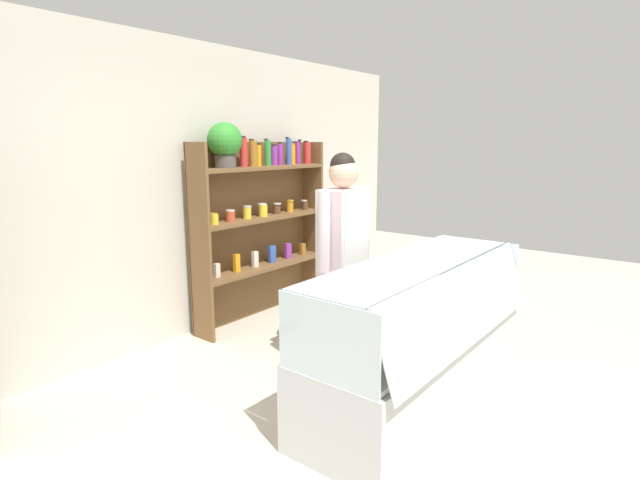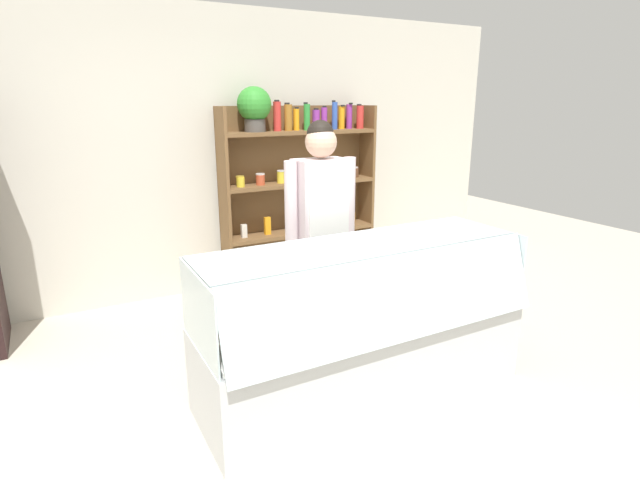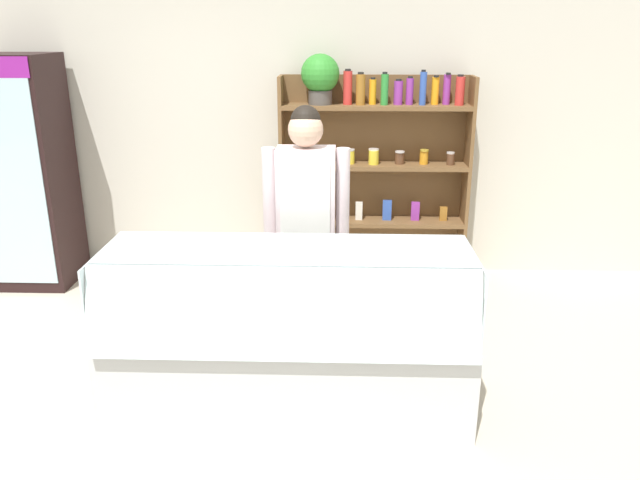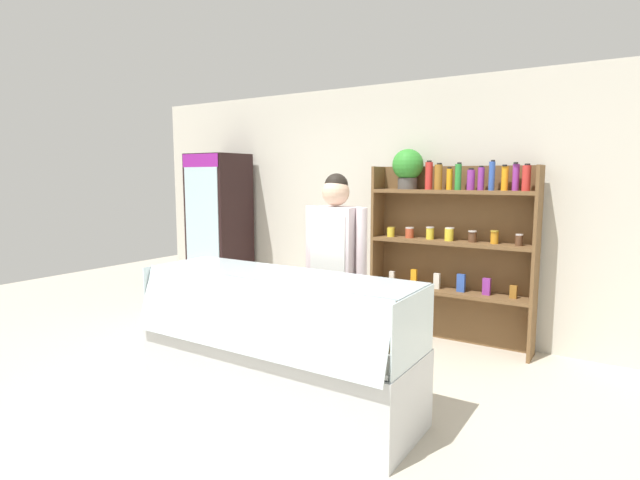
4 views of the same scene
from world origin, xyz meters
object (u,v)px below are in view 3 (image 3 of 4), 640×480
object	(u,v)px
deli_display_case	(288,361)
shop_clerk	(306,213)
shelving_unit	(365,152)
drinks_fridge	(27,173)

from	to	relation	value
deli_display_case	shop_clerk	bearing A→B (deg)	83.59
shelving_unit	drinks_fridge	bearing A→B (deg)	-176.23
drinks_fridge	deli_display_case	bearing A→B (deg)	-38.69
drinks_fridge	shelving_unit	size ratio (longest dim) A/B	1.00
drinks_fridge	shop_clerk	world-z (taller)	drinks_fridge
shelving_unit	deli_display_case	xyz separation A→B (m)	(-0.51, -2.11, -0.84)
deli_display_case	shop_clerk	xyz separation A→B (m)	(0.08, 0.69, 0.71)
shelving_unit	shop_clerk	size ratio (longest dim) A/B	1.15
drinks_fridge	shop_clerk	xyz separation A→B (m)	(2.47, -1.22, 0.03)
shelving_unit	deli_display_case	bearing A→B (deg)	-103.72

